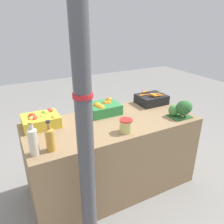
# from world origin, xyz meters

# --- Properties ---
(ground_plane) EXTENTS (10.00, 10.00, 0.00)m
(ground_plane) POSITION_xyz_m (0.00, 0.00, 0.00)
(ground_plane) COLOR gray
(market_table) EXTENTS (1.73, 0.77, 0.80)m
(market_table) POSITION_xyz_m (0.00, 0.00, 0.40)
(market_table) COLOR #937551
(market_table) RESTS_ON ground_plane
(support_pole) EXTENTS (0.13, 0.13, 2.41)m
(support_pole) POSITION_xyz_m (-0.50, -0.57, 1.21)
(support_pole) COLOR #4C4C51
(support_pole) RESTS_ON ground_plane
(apple_crate) EXTENTS (0.34, 0.27, 0.14)m
(apple_crate) POSITION_xyz_m (-0.65, 0.22, 0.86)
(apple_crate) COLOR gold
(apple_crate) RESTS_ON market_table
(orange_crate) EXTENTS (0.34, 0.27, 0.14)m
(orange_crate) POSITION_xyz_m (0.01, 0.22, 0.86)
(orange_crate) COLOR #2D8442
(orange_crate) RESTS_ON market_table
(carrot_crate) EXTENTS (0.34, 0.27, 0.15)m
(carrot_crate) POSITION_xyz_m (0.66, 0.22, 0.86)
(carrot_crate) COLOR black
(carrot_crate) RESTS_ON market_table
(broccoli_pile) EXTENTS (0.23, 0.20, 0.18)m
(broccoli_pile) POSITION_xyz_m (0.69, -0.25, 0.90)
(broccoli_pile) COLOR #2D602D
(broccoli_pile) RESTS_ON market_table
(juice_bottle_cloudy) EXTENTS (0.07, 0.07, 0.27)m
(juice_bottle_cloudy) POSITION_xyz_m (-0.79, -0.24, 0.92)
(juice_bottle_cloudy) COLOR beige
(juice_bottle_cloudy) RESTS_ON market_table
(juice_bottle_amber) EXTENTS (0.07, 0.07, 0.26)m
(juice_bottle_amber) POSITION_xyz_m (-0.67, -0.24, 0.91)
(juice_bottle_amber) COLOR gold
(juice_bottle_amber) RESTS_ON market_table
(pickle_jar) EXTENTS (0.12, 0.12, 0.12)m
(pickle_jar) POSITION_xyz_m (0.01, -0.26, 0.86)
(pickle_jar) COLOR #D1CC75
(pickle_jar) RESTS_ON market_table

